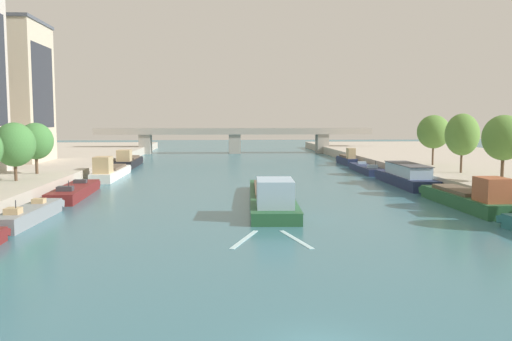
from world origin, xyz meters
TOP-DOWN VIEW (x-y plane):
  - barge_midriver at (1.34, 33.20)m, footprint 5.43×24.93m
  - wake_behind_barge at (-0.18, 18.39)m, footprint 5.59×6.05m
  - moored_boat_left_upstream at (-19.35, 26.31)m, footprint 2.39×11.76m
  - moored_boat_left_far at (-19.52, 40.93)m, footprint 3.30×14.76m
  - moored_boat_left_second at (-19.24, 59.01)m, footprint 3.01×16.54m
  - moored_boat_left_gap_after at (-19.84, 78.20)m, footprint 3.11×15.26m
  - moored_boat_right_gap_after at (19.87, 30.55)m, footprint 3.28×15.59m
  - moored_boat_right_end at (19.97, 48.23)m, footprint 3.68×16.65m
  - moored_boat_right_upstream at (19.55, 65.50)m, footprint 3.06×15.02m
  - moored_boat_right_downstream at (19.82, 79.56)m, footprint 1.79×10.47m
  - tree_left_past_mid at (-25.93, 41.51)m, footprint 4.40×4.40m
  - tree_left_second at (-26.21, 49.18)m, footprint 4.22×4.22m
  - tree_right_third at (26.58, 36.99)m, footprint 4.45×4.45m
  - tree_right_far at (26.59, 46.94)m, footprint 4.19×4.19m
  - tree_right_end_of_row at (27.54, 58.40)m, footprint 4.71×4.71m
  - building_left_corner at (-37.50, 69.19)m, footprint 12.60×12.85m
  - bridge_far at (0.00, 113.96)m, footprint 67.37×4.40m

SIDE VIEW (x-z plane):
  - wake_behind_barge at x=-0.18m, z-range 0.00..0.03m
  - moored_boat_right_upstream at x=19.55m, z-range -0.52..1.61m
  - moored_boat_left_far at x=-19.52m, z-range -0.52..1.72m
  - moored_boat_left_upstream at x=-19.35m, z-range -0.52..1.79m
  - barge_midriver at x=1.34m, z-range -0.71..2.63m
  - moored_boat_left_gap_after at x=-19.84m, z-range -0.62..2.59m
  - moored_boat_right_downstream at x=19.82m, z-range -0.63..2.61m
  - moored_boat_left_second at x=-19.24m, z-range -0.71..2.71m
  - moored_boat_right_gap_after at x=19.87m, z-range -0.68..2.70m
  - moored_boat_right_end at x=19.97m, z-range -0.23..2.59m
  - bridge_far at x=0.00m, z-range 0.92..7.09m
  - tree_left_past_mid at x=-25.93m, z-range 2.47..8.84m
  - tree_left_second at x=-26.21m, z-range 2.58..8.86m
  - tree_right_third at x=26.58m, z-range 2.85..10.02m
  - tree_right_far at x=26.59m, z-range 2.78..10.20m
  - tree_right_end_of_row at x=27.54m, z-range 2.91..10.22m
  - building_left_corner at x=-37.50m, z-range 1.72..23.72m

